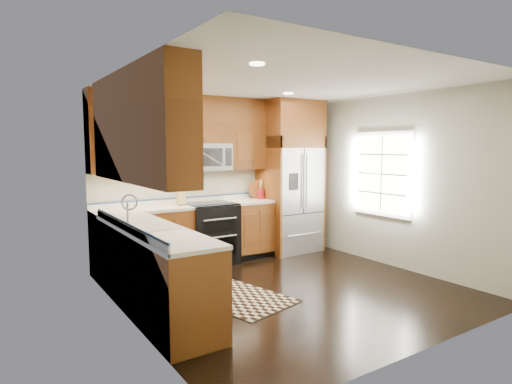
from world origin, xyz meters
TOP-DOWN VIEW (x-y plane):
  - ground at (0.00, 0.00)m, footprint 4.00×4.00m
  - wall_back at (0.00, 2.00)m, footprint 4.00×0.02m
  - wall_left at (-2.00, 0.00)m, footprint 0.02×4.00m
  - wall_right at (2.00, 0.00)m, footprint 0.02×4.00m
  - window at (1.98, 0.20)m, footprint 0.04×1.10m
  - base_cabinets at (-1.23, 0.90)m, footprint 2.85×3.00m
  - countertop at (-1.09, 1.01)m, footprint 2.86×3.01m
  - upper_cabinets at (-1.15, 1.09)m, footprint 2.85×3.00m
  - range at (-0.25, 1.67)m, footprint 0.76×0.67m
  - microwave at (-0.25, 1.80)m, footprint 0.76×0.40m
  - refrigerator at (1.30, 1.63)m, footprint 0.98×0.75m
  - sink_faucet at (-1.73, 0.23)m, footprint 0.54×0.44m
  - rug at (-0.72, 0.14)m, footprint 1.17×1.59m
  - knife_block at (-0.69, 1.76)m, footprint 0.14×0.17m
  - utensil_crock at (0.75, 1.73)m, footprint 0.15×0.15m
  - cutting_board at (0.75, 1.83)m, footprint 0.42×0.42m

SIDE VIEW (x-z plane):
  - ground at x=0.00m, z-range 0.00..0.00m
  - rug at x=-0.72m, z-range 0.00..0.01m
  - base_cabinets at x=-1.23m, z-range 0.00..0.90m
  - range at x=-0.25m, z-range 0.00..0.94m
  - countertop at x=-1.09m, z-range 0.90..0.94m
  - cutting_board at x=0.75m, z-range 0.94..0.96m
  - sink_faucet at x=-1.73m, z-range 0.81..1.18m
  - utensil_crock at x=0.75m, z-range 0.89..1.22m
  - knife_block at x=-0.69m, z-range 0.91..1.21m
  - wall_back at x=0.00m, z-range 0.00..2.60m
  - wall_left at x=-2.00m, z-range 0.00..2.60m
  - wall_right at x=2.00m, z-range 0.00..2.60m
  - refrigerator at x=1.30m, z-range 0.00..2.60m
  - window at x=1.98m, z-range 0.75..2.05m
  - microwave at x=-0.25m, z-range 1.45..1.87m
  - upper_cabinets at x=-1.15m, z-range 1.45..2.60m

